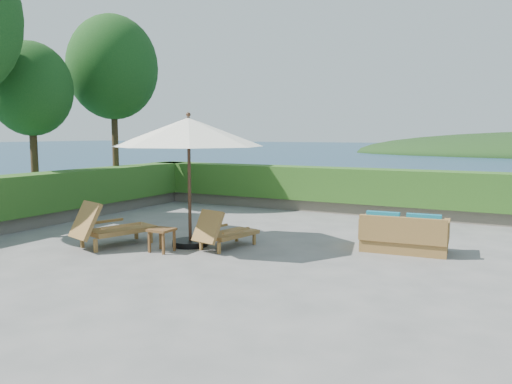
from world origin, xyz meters
The scene contains 14 objects.
ground centered at (0.00, 0.00, 0.00)m, with size 12.00×12.00×0.00m, color gray.
foundation centered at (0.00, 0.00, -1.55)m, with size 12.00×12.00×3.00m, color #554E43.
ocean centered at (0.00, 0.00, -3.00)m, with size 600.00×600.00×0.00m, color #18304B.
planter_wall_far centered at (0.00, 5.60, 0.18)m, with size 12.00×0.60×0.36m, color #6E6758.
planter_wall_left centered at (-5.60, 0.00, 0.18)m, with size 0.60×12.00×0.36m, color #6E6758.
hedge_far centered at (0.00, 5.60, 0.85)m, with size 12.40×0.90×1.00m, color #244D16.
hedge_left centered at (-5.60, 0.00, 0.85)m, with size 0.90×12.40×1.00m, color #244D16.
tree_mid centered at (-6.40, 0.50, 3.55)m, with size 2.20×2.20×4.83m.
tree_far centered at (-6.00, 3.20, 4.40)m, with size 2.80×2.80×6.03m.
patio_umbrella centered at (-0.74, -0.22, 2.37)m, with size 3.59×3.59×2.81m.
lounge_left centered at (-2.19, -1.06, 0.41)m, with size 1.20×1.85×0.99m.
lounge_right centered at (0.03, -0.11, 0.35)m, with size 0.89×1.55×0.84m.
side_table centered at (-0.92, -0.95, 0.39)m, with size 0.45×0.45×0.48m.
wicker_loveseat centered at (3.38, 1.32, 0.32)m, with size 1.76×1.00×0.83m.
Camera 1 is at (5.32, -8.77, 2.36)m, focal length 35.00 mm.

